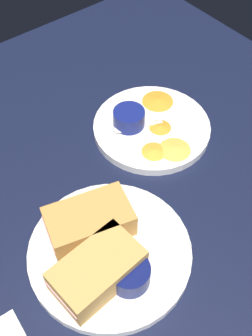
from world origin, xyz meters
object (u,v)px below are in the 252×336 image
(sandwich_half_far, at_px, (97,270))
(ramekin_dark_sauce, at_px, (130,274))
(plate_chips_companion, at_px, (152,128))
(spoon_by_gravy_ramekin, at_px, (128,128))
(plate_sandwich_main, at_px, (110,252))
(ramekin_light_gravy, at_px, (129,118))
(spoon_by_dark_ramekin, at_px, (112,252))
(sandwich_half_near, at_px, (89,221))

(sandwich_half_far, distance_m, ramekin_dark_sauce, 0.05)
(sandwich_half_far, bearing_deg, plate_chips_companion, 35.47)
(spoon_by_gravy_ramekin, bearing_deg, plate_chips_companion, -24.35)
(plate_sandwich_main, distance_m, plate_chips_companion, 0.28)
(plate_chips_companion, bearing_deg, ramekin_light_gravy, 140.19)
(spoon_by_dark_ramekin, bearing_deg, sandwich_half_near, 91.58)
(spoon_by_gravy_ramekin, bearing_deg, sandwich_half_near, -143.55)
(ramekin_dark_sauce, xyz_separation_m, plate_chips_companion, (0.23, 0.22, -0.03))
(sandwich_half_near, xyz_separation_m, ramekin_light_gravy, (0.19, 0.14, -0.01))
(sandwich_half_near, xyz_separation_m, ramekin_dark_sauce, (-0.00, -0.10, -0.00))
(ramekin_light_gravy, height_order, spoon_by_gravy_ramekin, ramekin_light_gravy)
(spoon_by_dark_ramekin, bearing_deg, ramekin_light_gravy, 45.86)
(plate_chips_companion, height_order, ramekin_light_gravy, ramekin_light_gravy)
(plate_chips_companion, bearing_deg, sandwich_half_far, -144.53)
(plate_sandwich_main, relative_size, plate_chips_companion, 1.12)
(sandwich_half_far, height_order, ramekin_light_gravy, sandwich_half_far)
(spoon_by_dark_ramekin, bearing_deg, plate_chips_companion, 36.90)
(ramekin_dark_sauce, relative_size, ramekin_light_gravy, 0.99)
(sandwich_half_near, xyz_separation_m, plate_chips_companion, (0.23, 0.12, -0.03))
(ramekin_light_gravy, relative_size, spoon_by_gravy_ramekin, 0.63)
(ramekin_dark_sauce, xyz_separation_m, spoon_by_gravy_ramekin, (0.19, 0.24, -0.02))
(plate_sandwich_main, bearing_deg, ramekin_dark_sauce, -96.45)
(ramekin_dark_sauce, bearing_deg, spoon_by_dark_ramekin, 83.50)
(sandwich_half_far, xyz_separation_m, plate_chips_companion, (0.27, 0.19, -0.03))
(spoon_by_dark_ramekin, height_order, plate_chips_companion, spoon_by_dark_ramekin)
(plate_sandwich_main, xyz_separation_m, sandwich_half_near, (-0.00, 0.05, 0.03))
(sandwich_half_far, relative_size, spoon_by_gravy_ramekin, 1.44)
(sandwich_half_near, distance_m, spoon_by_dark_ramekin, 0.06)
(plate_sandwich_main, xyz_separation_m, spoon_by_gravy_ramekin, (0.18, 0.18, 0.01))
(ramekin_dark_sauce, relative_size, spoon_by_gravy_ramekin, 0.63)
(plate_chips_companion, bearing_deg, spoon_by_dark_ramekin, -143.10)
(sandwich_half_near, relative_size, spoon_by_dark_ramekin, 1.47)
(sandwich_half_far, distance_m, plate_chips_companion, 0.33)
(ramekin_dark_sauce, xyz_separation_m, spoon_by_dark_ramekin, (0.01, 0.05, -0.02))
(spoon_by_dark_ramekin, distance_m, spoon_by_gravy_ramekin, 0.26)
(spoon_by_dark_ramekin, relative_size, plate_chips_companion, 0.44)
(plate_sandwich_main, height_order, sandwich_half_near, sandwich_half_near)
(sandwich_half_near, distance_m, spoon_by_gravy_ramekin, 0.23)
(ramekin_dark_sauce, bearing_deg, sandwich_half_near, 87.67)
(plate_sandwich_main, distance_m, sandwich_half_near, 0.06)
(plate_sandwich_main, bearing_deg, spoon_by_dark_ramekin, -96.00)
(plate_chips_companion, relative_size, spoon_by_gravy_ramekin, 2.37)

